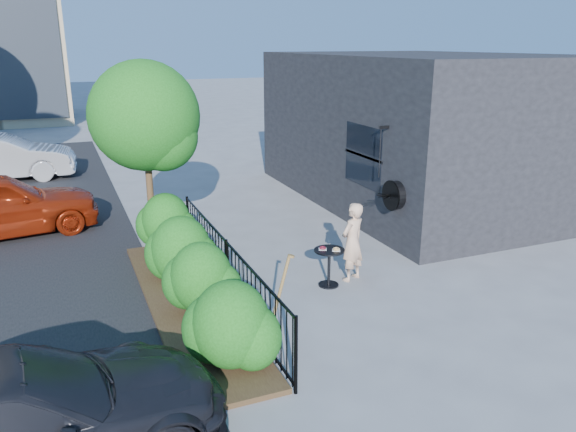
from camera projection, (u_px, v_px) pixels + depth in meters
name	position (u px, v px, depth m)	size (l,w,h in m)	color
ground	(306.00, 285.00, 10.38)	(120.00, 120.00, 0.00)	gray
shop_building	(419.00, 128.00, 15.76)	(6.22, 9.00, 4.00)	black
fence	(227.00, 269.00, 9.66)	(0.05, 6.05, 1.10)	black
planting_bed	(189.00, 303.00, 9.56)	(1.30, 6.00, 0.08)	#382616
shrubs	(191.00, 265.00, 9.49)	(1.10, 5.60, 1.24)	#185713
patio_tree	(149.00, 123.00, 11.17)	(2.20, 2.20, 3.94)	#3F2B19
cafe_table	(329.00, 261.00, 10.22)	(0.56, 0.56, 0.75)	black
woman	(352.00, 242.00, 10.42)	(0.55, 0.36, 1.50)	#D1A687
shovel	(277.00, 305.00, 8.22)	(0.48, 0.18, 1.41)	brown
car_silver	(0.00, 157.00, 18.07)	(1.57, 4.51, 1.49)	#B0B0B5
car_darkgrey	(6.00, 422.00, 5.63)	(1.84, 4.52, 1.31)	black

